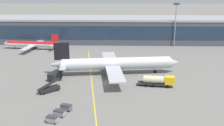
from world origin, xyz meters
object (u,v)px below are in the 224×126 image
at_px(fuel_tanker, 158,81).
at_px(belt_loader, 49,89).
at_px(baggage_cart_1, 60,113).
at_px(baggage_cart_2, 66,107).
at_px(commuter_jet_far, 32,44).
at_px(lavatory_truck, 55,75).
at_px(main_airliner, 116,64).
at_px(baggage_cart_0, 52,119).

relative_size(fuel_tanker, belt_loader, 1.82).
height_order(baggage_cart_1, baggage_cart_2, same).
bearing_deg(fuel_tanker, baggage_cart_1, -141.60).
distance_m(belt_loader, commuter_jet_far, 56.28).
bearing_deg(lavatory_truck, main_airliner, 16.86).
height_order(baggage_cart_0, commuter_jet_far, commuter_jet_far).
height_order(main_airliner, commuter_jet_far, main_airliner).
xyz_separation_m(baggage_cart_0, commuter_jet_far, (-26.35, 69.84, 1.72)).
bearing_deg(belt_loader, main_airliner, 41.72).
bearing_deg(baggage_cart_2, commuter_jet_far, 113.93).
bearing_deg(belt_loader, baggage_cart_0, -73.86).
bearing_deg(baggage_cart_1, commuter_jet_far, 112.24).
distance_m(belt_loader, baggage_cart_1, 15.90).
relative_size(lavatory_truck, commuter_jet_far, 0.22).
height_order(fuel_tanker, commuter_jet_far, commuter_jet_far).
height_order(lavatory_truck, baggage_cart_0, lavatory_truck).
height_order(main_airliner, belt_loader, main_airliner).
xyz_separation_m(fuel_tanker, baggage_cart_0, (-26.44, -23.24, -0.96)).
xyz_separation_m(lavatory_truck, baggage_cart_0, (5.88, -28.43, -0.64)).
xyz_separation_m(belt_loader, baggage_cart_1, (6.10, -14.69, -0.21)).
height_order(belt_loader, commuter_jet_far, commuter_jet_far).
bearing_deg(baggage_cart_0, belt_loader, 106.14).
xyz_separation_m(baggage_cart_1, baggage_cart_2, (0.97, 3.05, 0.00)).
bearing_deg(baggage_cart_1, baggage_cart_0, -107.55).
bearing_deg(belt_loader, baggage_cart_1, -67.45).
height_order(belt_loader, baggage_cart_0, belt_loader).
bearing_deg(fuel_tanker, baggage_cart_2, -145.03).
xyz_separation_m(main_airliner, baggage_cart_2, (-11.48, -28.17, -2.94)).
distance_m(fuel_tanker, baggage_cart_1, 32.52).
xyz_separation_m(main_airliner, baggage_cart_1, (-12.44, -31.22, -2.94)).
xyz_separation_m(main_airliner, baggage_cart_0, (-13.41, -34.27, -2.94)).
relative_size(baggage_cart_0, commuter_jet_far, 0.10).
relative_size(belt_loader, baggage_cart_1, 2.02).
relative_size(baggage_cart_2, commuter_jet_far, 0.10).
xyz_separation_m(lavatory_truck, commuter_jet_far, (-20.47, 41.41, 1.09)).
bearing_deg(lavatory_truck, fuel_tanker, -9.12).
relative_size(main_airliner, fuel_tanker, 4.01).
distance_m(baggage_cart_0, commuter_jet_far, 74.67).
distance_m(baggage_cart_0, baggage_cart_2, 6.40).
bearing_deg(baggage_cart_2, main_airliner, 67.83).
xyz_separation_m(fuel_tanker, commuter_jet_far, (-52.79, 46.60, 0.76)).
height_order(baggage_cart_0, baggage_cart_2, same).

